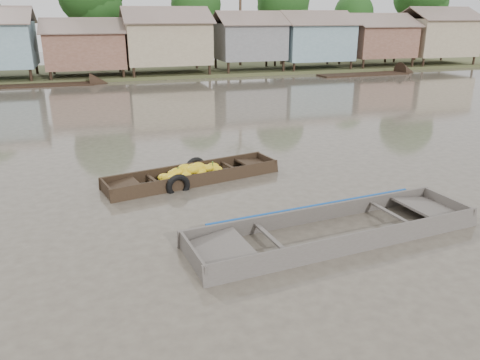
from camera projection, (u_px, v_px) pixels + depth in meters
name	position (u px, v px, depth m)	size (l,w,h in m)	color
ground	(259.00, 224.00, 11.38)	(120.00, 120.00, 0.00)	#4B4439
riverbank	(168.00, 36.00, 39.85)	(120.00, 12.47, 10.22)	#384723
banana_boat	(191.00, 176.00, 14.27)	(5.60, 2.46, 0.77)	black
viewer_boat	(334.00, 234.00, 10.76)	(7.11, 2.53, 0.56)	#49433E
distant_boats	(243.00, 84.00, 34.34)	(45.89, 15.93, 0.35)	black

